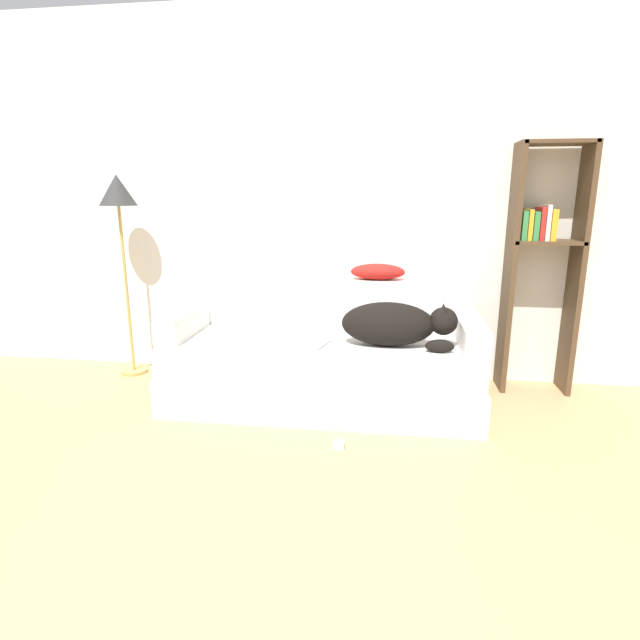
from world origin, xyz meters
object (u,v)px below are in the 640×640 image
Objects in this scene: dog at (396,324)px; power_adapter at (339,445)px; couch at (322,371)px; bookshelf at (543,254)px; floor_lamp at (119,205)px; laptop at (304,342)px; throw_pillow at (378,272)px.

power_adapter is (-0.30, -0.51, -0.58)m from dog.
bookshelf is (1.46, 0.46, 0.76)m from couch.
floor_lamp reaches higher than power_adapter.
dog is 2.08× the size of laptop.
laptop is 5.46× the size of power_adapter.
laptop is at bearing -132.38° from throw_pillow.
bookshelf is at bearing 17.58° from couch.
couch is 5.94× the size of laptop.
power_adapter is (0.27, -0.48, -0.45)m from laptop.
dog is 0.83m from power_adapter.
throw_pillow is at bearing 45.27° from couch.
throw_pillow reaches higher than laptop.
laptop is 0.71m from power_adapter.
power_adapter is (1.74, -0.99, -1.29)m from floor_lamp.
couch is 0.80m from throw_pillow.
power_adapter is (-0.17, -0.96, -0.84)m from throw_pillow.
throw_pillow is 0.25× the size of floor_lamp.
couch is at bearing -13.67° from floor_lamp.
laptop is at bearing -125.34° from couch.
dog is 0.59m from laptop.
throw_pillow is at bearing 63.01° from laptop.
throw_pillow is 0.22× the size of bookshelf.
couch is 0.61m from dog.
laptop is 0.91× the size of throw_pillow.
dog is 0.47× the size of floor_lamp.
throw_pillow is (0.35, 0.35, 0.63)m from couch.
dog is 11.34× the size of power_adapter.
couch is at bearing -162.42° from bookshelf.
couch is 1.94m from floor_lamp.
laptop is at bearing -176.55° from dog.
bookshelf reaches higher than throw_pillow.
laptop is at bearing -159.01° from bookshelf.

